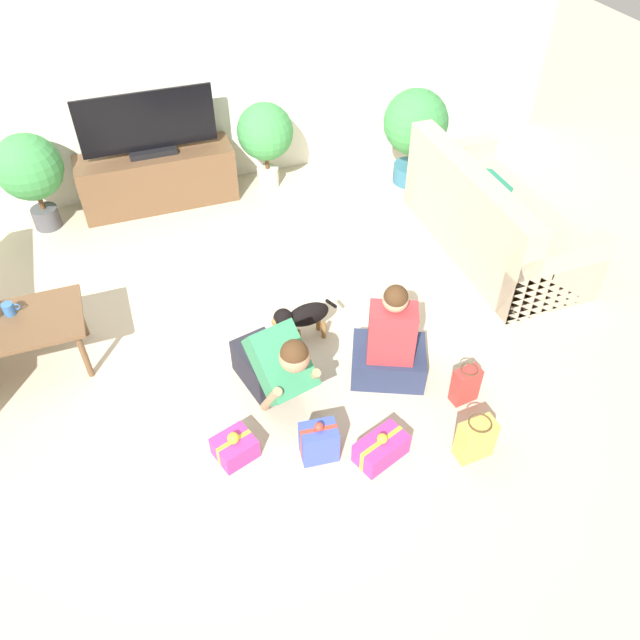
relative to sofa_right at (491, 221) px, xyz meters
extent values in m
plane|color=beige|center=(-2.42, -0.59, -0.30)|extent=(16.00, 16.00, 0.00)
cube|color=white|center=(-2.42, 2.04, 1.00)|extent=(8.40, 0.06, 2.60)
cube|color=#C6B293|center=(0.05, 0.00, -0.08)|extent=(0.86, 1.89, 0.42)
cube|color=#C6B293|center=(-0.28, 0.00, 0.34)|extent=(0.20, 1.89, 0.42)
cube|color=#C6B293|center=(0.05, -0.87, 0.01)|extent=(0.86, 0.16, 0.60)
cube|color=#C6B293|center=(0.05, 0.87, 0.01)|extent=(0.86, 0.16, 0.60)
cube|color=#288E6B|center=(-0.07, 0.00, 0.28)|extent=(0.18, 0.34, 0.32)
cube|color=brown|center=(-3.95, -0.17, 0.14)|extent=(0.98, 0.57, 0.03)
cylinder|color=brown|center=(-3.52, -0.39, -0.09)|extent=(0.04, 0.04, 0.42)
cylinder|color=brown|center=(-3.52, 0.06, -0.09)|extent=(0.04, 0.04, 0.42)
cube|color=brown|center=(-2.65, 1.75, -0.03)|extent=(1.47, 0.44, 0.54)
cube|color=black|center=(-2.65, 1.75, 0.27)|extent=(0.43, 0.20, 0.05)
cube|color=black|center=(-2.65, 1.75, 0.56)|extent=(1.24, 0.03, 0.54)
cylinder|color=#336B84|center=(-0.15, 1.30, -0.20)|extent=(0.36, 0.36, 0.19)
cylinder|color=brown|center=(-0.15, 1.30, -0.01)|extent=(0.06, 0.06, 0.19)
sphere|color=#3D8E47|center=(-0.15, 1.30, 0.36)|extent=(0.64, 0.64, 0.64)
cylinder|color=#4C4C51|center=(-3.74, 1.70, -0.20)|extent=(0.24, 0.24, 0.20)
cylinder|color=brown|center=(-3.74, 1.70, -0.01)|extent=(0.04, 0.04, 0.18)
sphere|color=#3D8E47|center=(-3.74, 1.70, 0.33)|extent=(0.59, 0.59, 0.59)
cylinder|color=beige|center=(-1.57, 1.70, -0.20)|extent=(0.22, 0.22, 0.20)
cylinder|color=brown|center=(-1.57, 1.70, -0.01)|extent=(0.04, 0.04, 0.17)
sphere|color=#3D8E47|center=(-1.57, 1.70, 0.31)|extent=(0.55, 0.55, 0.55)
cube|color=#23232D|center=(-2.34, -0.86, -0.16)|extent=(0.38, 0.49, 0.28)
cube|color=#338456|center=(-2.28, -1.13, 0.14)|extent=(0.42, 0.55, 0.46)
sphere|color=tan|center=(-2.24, -1.31, 0.34)|extent=(0.19, 0.19, 0.19)
sphere|color=#472D19|center=(-2.24, -1.31, 0.38)|extent=(0.18, 0.18, 0.18)
cylinder|color=tan|center=(-2.39, -1.26, -0.04)|extent=(0.12, 0.27, 0.40)
cylinder|color=tan|center=(-2.11, -1.19, -0.04)|extent=(0.12, 0.27, 0.40)
cube|color=#283351|center=(-1.47, -1.10, -0.18)|extent=(0.64, 0.58, 0.24)
cube|color=#AD3338|center=(-1.50, -1.15, 0.16)|extent=(0.37, 0.31, 0.44)
sphere|color=tan|center=(-1.49, -1.14, 0.46)|extent=(0.17, 0.17, 0.17)
sphere|color=#472D19|center=(-1.50, -1.15, 0.49)|extent=(0.16, 0.16, 0.16)
cylinder|color=tan|center=(-1.30, -1.02, 0.10)|extent=(0.16, 0.26, 0.06)
cylinder|color=tan|center=(-1.53, -0.91, 0.10)|extent=(0.16, 0.26, 0.06)
ellipsoid|color=black|center=(-1.90, -0.55, -0.06)|extent=(0.35, 0.19, 0.17)
sphere|color=black|center=(-2.10, -0.57, -0.02)|extent=(0.15, 0.15, 0.15)
sphere|color=olive|center=(-2.16, -0.58, -0.03)|extent=(0.07, 0.07, 0.07)
cylinder|color=black|center=(-1.70, -0.53, -0.02)|extent=(0.10, 0.04, 0.11)
cylinder|color=olive|center=(-2.01, -0.52, -0.22)|extent=(0.04, 0.04, 0.15)
cylinder|color=olive|center=(-2.00, -0.61, -0.22)|extent=(0.04, 0.04, 0.15)
cylinder|color=olive|center=(-1.79, -0.49, -0.22)|extent=(0.04, 0.04, 0.15)
cylinder|color=olive|center=(-1.78, -0.59, -0.22)|extent=(0.04, 0.04, 0.15)
cube|color=#CC3389|center=(-1.81, -1.75, -0.21)|extent=(0.38, 0.30, 0.16)
cube|color=yellow|center=(-1.81, -1.75, -0.21)|extent=(0.33, 0.14, 0.17)
sphere|color=yellow|center=(-1.81, -1.75, -0.11)|extent=(0.07, 0.07, 0.07)
cube|color=#CC3389|center=(-2.69, -1.42, -0.22)|extent=(0.30, 0.29, 0.15)
cube|color=yellow|center=(-2.69, -1.42, -0.22)|extent=(0.24, 0.11, 0.15)
sphere|color=yellow|center=(-2.69, -1.42, -0.12)|extent=(0.08, 0.08, 0.08)
cube|color=#3D51BC|center=(-2.18, -1.60, -0.16)|extent=(0.25, 0.19, 0.27)
cube|color=red|center=(-2.18, -1.60, -0.16)|extent=(0.24, 0.05, 0.27)
sphere|color=red|center=(-2.18, -1.60, 0.00)|extent=(0.06, 0.06, 0.06)
cube|color=red|center=(-1.07, -1.50, -0.15)|extent=(0.20, 0.12, 0.28)
torus|color=#4C3823|center=(-1.07, -1.50, 0.01)|extent=(0.13, 0.13, 0.01)
cube|color=#E5B74C|center=(-1.24, -1.93, -0.15)|extent=(0.24, 0.14, 0.30)
torus|color=#4C3823|center=(-1.24, -1.93, 0.02)|extent=(0.16, 0.16, 0.01)
cylinder|color=#386BAD|center=(-3.94, -0.06, 0.20)|extent=(0.08, 0.08, 0.09)
torus|color=#386BAD|center=(-3.89, -0.06, 0.20)|extent=(0.06, 0.01, 0.06)
camera|label=1|loc=(-2.97, -3.82, 3.12)|focal=35.00mm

